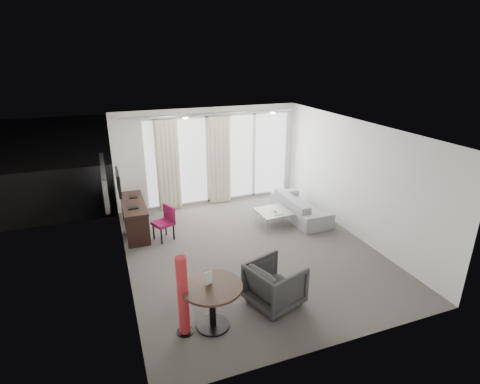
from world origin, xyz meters
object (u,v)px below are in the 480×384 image
object	(u,v)px
desk	(135,218)
desk_chair	(163,224)
sofa	(300,206)
rattan_chair_a	(237,169)
red_lamp	(183,296)
coffee_table	(273,217)
round_table	(212,306)
rattan_chair_b	(262,167)
tub_armchair	(275,284)

from	to	relation	value
desk	desk_chair	world-z (taller)	desk_chair
sofa	rattan_chair_a	world-z (taller)	rattan_chair_a
red_lamp	coffee_table	world-z (taller)	red_lamp
desk_chair	red_lamp	xyz separation A→B (m)	(-0.22, -3.09, 0.25)
coffee_table	desk	bearing A→B (deg)	167.33
round_table	rattan_chair_b	xyz separation A→B (m)	(3.57, 6.26, 0.04)
desk_chair	tub_armchair	size ratio (longest dim) A/B	0.96
rattan_chair_b	coffee_table	bearing A→B (deg)	-94.57
sofa	rattan_chair_b	bearing A→B (deg)	-5.80
desk	rattan_chair_a	distance (m)	4.38
desk	round_table	xyz separation A→B (m)	(0.76, -3.69, -0.01)
red_lamp	tub_armchair	xyz separation A→B (m)	(1.56, 0.16, -0.27)
rattan_chair_b	round_table	bearing A→B (deg)	-105.10
rattan_chair_a	red_lamp	bearing A→B (deg)	-137.14
desk_chair	red_lamp	size ratio (longest dim) A/B	0.60
round_table	rattan_chair_a	world-z (taller)	rattan_chair_a
tub_armchair	coffee_table	xyz separation A→B (m)	(1.30, 2.79, -0.20)
round_table	rattan_chair_b	size ratio (longest dim) A/B	1.12
desk_chair	rattan_chair_a	world-z (taller)	rattan_chair_a
red_lamp	sofa	world-z (taller)	red_lamp
tub_armchair	coffee_table	world-z (taller)	tub_armchair
tub_armchair	desk_chair	bearing A→B (deg)	6.87
desk_chair	rattan_chair_b	distance (m)	4.93
tub_armchair	sofa	size ratio (longest dim) A/B	0.42
red_lamp	rattan_chair_a	bearing A→B (deg)	63.64
red_lamp	rattan_chair_b	xyz separation A→B (m)	(4.00, 6.24, -0.24)
coffee_table	rattan_chair_a	bearing A→B (deg)	85.20
tub_armchair	rattan_chair_a	size ratio (longest dim) A/B	1.02
desk	tub_armchair	world-z (taller)	desk
desk	rattan_chair_b	bearing A→B (deg)	30.70
desk	rattan_chair_a	world-z (taller)	rattan_chair_a
coffee_table	rattan_chair_b	distance (m)	3.49
desk	tub_armchair	distance (m)	3.99
desk_chair	desk	bearing A→B (deg)	109.99
desk_chair	rattan_chair_a	size ratio (longest dim) A/B	0.98
red_lamp	round_table	bearing A→B (deg)	-2.25
round_table	rattan_chair_b	world-z (taller)	rattan_chair_b
round_table	tub_armchair	bearing A→B (deg)	9.05
round_table	red_lamp	size ratio (longest dim) A/B	0.71
desk_chair	round_table	distance (m)	3.11
sofa	desk_chair	bearing A→B (deg)	90.42
desk	rattan_chair_a	xyz separation A→B (m)	(3.47, 2.67, 0.02)
desk	coffee_table	bearing A→B (deg)	-12.67
red_lamp	coffee_table	distance (m)	4.14
coffee_table	sofa	world-z (taller)	sofa
rattan_chair_a	rattan_chair_b	world-z (taller)	rattan_chair_b
round_table	sofa	xyz separation A→B (m)	(3.25, 3.13, -0.08)
desk	sofa	xyz separation A→B (m)	(4.01, -0.56, -0.09)
desk	rattan_chair_a	size ratio (longest dim) A/B	2.00
desk	round_table	size ratio (longest dim) A/B	1.75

